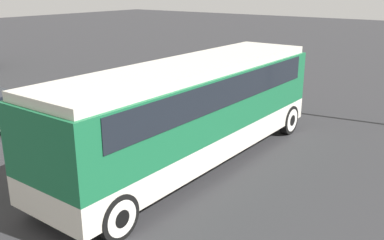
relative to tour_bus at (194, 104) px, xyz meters
The scene contains 3 objects.
ground_plane 1.83m from the tour_bus, behind, with size 120.00×120.00×0.00m, color #2D2D30.
tour_bus is the anchor object (origin of this frame).
parked_car_mid 7.81m from the tour_bus, 50.76° to the left, with size 4.35×1.90×1.37m.
Camera 1 is at (-9.44, -7.07, 5.11)m, focal length 40.00 mm.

